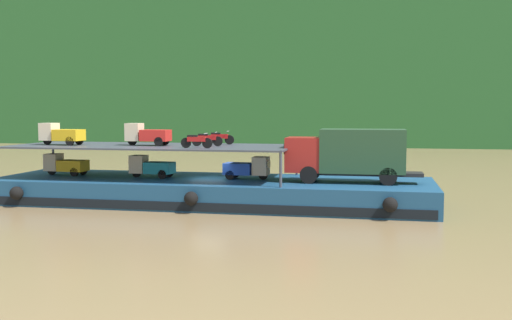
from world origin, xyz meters
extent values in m
plane|color=olive|center=(0.00, 0.00, 0.00)|extent=(400.00, 400.00, 0.00)
cube|color=#235628|center=(0.00, 73.91, 20.20)|extent=(135.77, 33.82, 40.40)
cube|color=navy|center=(0.00, 0.00, 0.75)|extent=(26.69, 7.41, 1.50)
cube|color=black|center=(0.00, -3.72, 0.35)|extent=(26.15, 0.06, 0.50)
sphere|color=black|center=(-10.68, -3.94, 0.85)|extent=(0.78, 0.78, 0.78)
sphere|color=black|center=(0.00, -3.94, 0.85)|extent=(0.78, 0.78, 0.78)
sphere|color=black|center=(10.68, -3.94, 0.85)|extent=(0.78, 0.78, 0.78)
cube|color=maroon|center=(5.74, -0.20, 3.10)|extent=(2.02, 2.20, 2.00)
cube|color=#192833|center=(4.71, -0.21, 3.45)|extent=(0.07, 1.84, 0.60)
cube|color=#234228|center=(9.14, -0.17, 3.35)|extent=(4.82, 2.34, 2.50)
cube|color=black|center=(9.14, -0.17, 2.05)|extent=(6.81, 1.43, 0.20)
cylinder|color=black|center=(6.14, 0.81, 2.00)|extent=(1.00, 0.29, 1.00)
cylinder|color=black|center=(6.15, -1.21, 2.00)|extent=(1.00, 0.29, 1.00)
cylinder|color=black|center=(10.58, 0.85, 2.00)|extent=(1.00, 0.29, 1.00)
cylinder|color=black|center=(10.59, -1.17, 2.00)|extent=(1.00, 0.29, 1.00)
cylinder|color=#383D47|center=(4.86, 3.22, 2.50)|extent=(0.16, 0.16, 2.00)
cylinder|color=#383D47|center=(4.86, -3.22, 2.50)|extent=(0.16, 0.16, 2.00)
cylinder|color=#383D47|center=(-12.46, 3.22, 2.50)|extent=(0.16, 0.16, 2.00)
cube|color=#383D47|center=(-3.80, 0.00, 3.45)|extent=(17.49, 6.61, 0.10)
cube|color=gold|center=(-9.21, 0.04, 2.13)|extent=(1.74, 1.26, 0.70)
cube|color=beige|center=(-10.61, 0.10, 2.33)|extent=(0.94, 1.03, 1.10)
cube|color=#19232D|center=(-11.08, 0.11, 2.44)|extent=(0.07, 0.85, 0.38)
cylinder|color=black|center=(-10.76, 0.10, 1.78)|extent=(0.56, 0.16, 0.56)
cylinder|color=black|center=(-8.79, 0.56, 1.78)|extent=(0.56, 0.16, 0.56)
cylinder|color=black|center=(-8.83, -0.50, 1.78)|extent=(0.56, 0.16, 0.56)
cube|color=teal|center=(-3.23, -0.19, 2.13)|extent=(1.75, 1.27, 0.70)
cube|color=beige|center=(-4.63, -0.13, 2.33)|extent=(0.94, 1.04, 1.10)
cube|color=#19232D|center=(-5.10, -0.11, 2.44)|extent=(0.07, 0.85, 0.38)
cylinder|color=black|center=(-4.78, -0.12, 1.78)|extent=(0.57, 0.16, 0.56)
cylinder|color=black|center=(-2.81, 0.33, 1.78)|extent=(0.57, 0.16, 0.56)
cylinder|color=black|center=(-2.86, -0.73, 1.78)|extent=(0.57, 0.16, 0.56)
cube|color=#1E47B7|center=(1.70, 0.26, 2.13)|extent=(1.76, 1.29, 0.70)
cube|color=beige|center=(3.09, 0.19, 2.33)|extent=(0.95, 1.04, 1.10)
cube|color=#19232D|center=(3.56, 0.17, 2.44)|extent=(0.08, 0.85, 0.38)
cylinder|color=black|center=(3.24, 0.18, 1.78)|extent=(0.57, 0.17, 0.56)
cylinder|color=black|center=(1.27, -0.25, 1.78)|extent=(0.57, 0.17, 0.56)
cylinder|color=black|center=(1.32, 0.81, 1.78)|extent=(0.57, 0.17, 0.56)
cube|color=gold|center=(-9.05, -0.67, 4.13)|extent=(1.77, 1.30, 0.70)
cube|color=beige|center=(-10.45, -0.59, 4.33)|extent=(0.96, 1.05, 1.10)
cube|color=#19232D|center=(-10.92, -0.57, 4.44)|extent=(0.09, 0.85, 0.38)
cylinder|color=black|center=(-10.60, -0.58, 3.78)|extent=(0.57, 0.17, 0.56)
cylinder|color=black|center=(-8.62, -0.17, 3.78)|extent=(0.57, 0.17, 0.56)
cylinder|color=black|center=(-8.68, -1.23, 3.78)|extent=(0.57, 0.17, 0.56)
cube|color=red|center=(-3.49, -0.11, 4.13)|extent=(1.70, 1.20, 0.70)
cube|color=beige|center=(-4.89, -0.11, 4.33)|extent=(0.90, 1.00, 1.10)
cube|color=#19232D|center=(-5.36, -0.11, 4.44)|extent=(0.04, 0.85, 0.38)
cylinder|color=black|center=(-5.04, -0.11, 3.78)|extent=(0.56, 0.14, 0.56)
cylinder|color=black|center=(-3.09, 0.41, 3.78)|extent=(0.56, 0.14, 0.56)
cylinder|color=black|center=(-3.09, -0.65, 3.78)|extent=(0.56, 0.14, 0.56)
cylinder|color=black|center=(0.38, -2.01, 3.80)|extent=(0.60, 0.12, 0.60)
cylinder|color=black|center=(-0.92, -1.96, 3.80)|extent=(0.60, 0.12, 0.60)
cube|color=#B21919|center=(-0.27, -1.98, 4.02)|extent=(1.11, 0.24, 0.28)
cube|color=black|center=(-0.52, -1.97, 4.20)|extent=(0.61, 0.22, 0.12)
cylinder|color=#B2B2B7|center=(0.28, -2.00, 4.35)|extent=(0.06, 0.55, 0.04)
cylinder|color=black|center=(0.44, 0.05, 3.80)|extent=(0.61, 0.15, 0.60)
cylinder|color=black|center=(-0.86, -0.05, 3.80)|extent=(0.61, 0.15, 0.60)
cube|color=#B21919|center=(-0.21, 0.00, 4.02)|extent=(1.11, 0.29, 0.28)
cube|color=black|center=(-0.46, -0.02, 4.20)|extent=(0.61, 0.25, 0.12)
cylinder|color=#B2B2B7|center=(0.34, 0.05, 4.35)|extent=(0.09, 0.55, 0.04)
cylinder|color=black|center=(0.69, 1.99, 3.80)|extent=(0.60, 0.11, 0.60)
cylinder|color=black|center=(-0.61, 1.97, 3.80)|extent=(0.60, 0.11, 0.60)
cube|color=#B21919|center=(0.04, 1.98, 4.02)|extent=(1.10, 0.22, 0.28)
cube|color=black|center=(-0.21, 1.98, 4.20)|extent=(0.60, 0.21, 0.12)
cylinder|color=#B2B2B7|center=(0.59, 1.99, 4.35)|extent=(0.05, 0.55, 0.04)
camera|label=1|loc=(10.05, -35.01, 5.68)|focal=41.91mm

